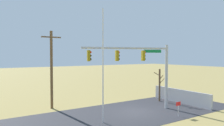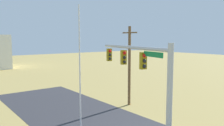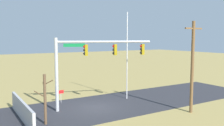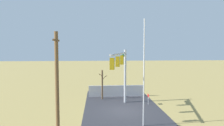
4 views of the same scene
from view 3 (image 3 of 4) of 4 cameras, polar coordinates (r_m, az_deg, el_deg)
ground_plane at (r=22.36m, az=-3.84°, el=-10.18°), size 160.00×160.00×0.00m
road_surface at (r=24.40m, az=4.62°, el=-8.81°), size 28.00×8.00×0.01m
sidewalk_corner at (r=21.38m, az=-15.08°, el=-11.12°), size 6.00×6.00×0.01m
retaining_fence at (r=20.09m, az=-20.06°, el=-10.20°), size 0.20×7.28×1.47m
signal_mast at (r=21.13m, az=-5.52°, el=1.28°), size 8.17×2.49×6.18m
flagpole at (r=24.65m, az=3.49°, el=1.61°), size 0.10×0.10×8.71m
utility_pole at (r=21.14m, az=18.07°, el=-0.55°), size 1.90×0.26×7.52m
bare_tree at (r=18.26m, az=-15.24°, el=-7.96°), size 1.27×1.02×3.62m
open_sign at (r=24.07m, az=-11.74°, el=-6.90°), size 0.56×0.04×1.22m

